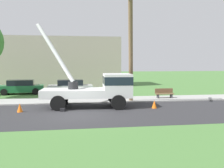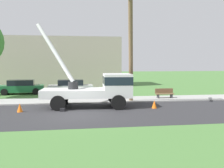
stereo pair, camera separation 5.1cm
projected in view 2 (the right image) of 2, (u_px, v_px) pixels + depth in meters
name	position (u px, v px, depth m)	size (l,w,h in m)	color
ground_plane	(75.00, 92.00, 28.19)	(120.00, 120.00, 0.00)	#477538
road_asphalt	(78.00, 114.00, 16.37)	(80.00, 7.64, 0.01)	#2B2B2D
sidewalk_strip	(76.00, 100.00, 21.64)	(80.00, 3.08, 0.10)	#9E9E99
utility_truck	(99.00, 87.00, 18.63)	(6.75, 3.21, 5.98)	silver
leaning_utility_pole	(131.00, 45.00, 19.64)	(1.12, 3.35, 8.68)	brown
traffic_cone_ahead	(154.00, 104.00, 18.24)	(0.36, 0.36, 0.56)	orange
traffic_cone_behind	(20.00, 108.00, 16.84)	(0.36, 0.36, 0.56)	orange
parked_sedan_green	(21.00, 87.00, 26.40)	(4.51, 2.21, 1.42)	#1E6638
parked_sedan_silver	(71.00, 87.00, 26.59)	(4.40, 2.03, 1.42)	#B7B7BF
park_bench	(164.00, 94.00, 22.82)	(1.60, 0.45, 0.90)	brown
lowrise_building_backdrop	(52.00, 62.00, 35.56)	(18.00, 6.00, 6.40)	#A5998C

